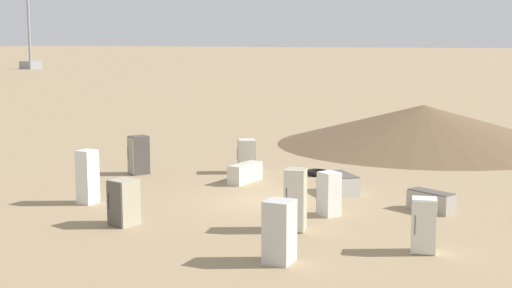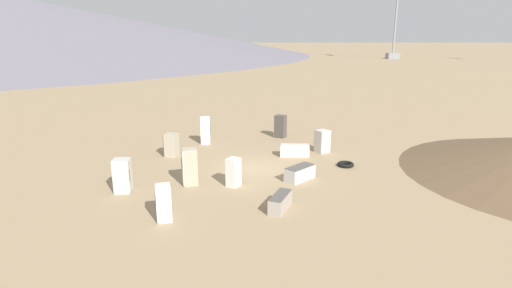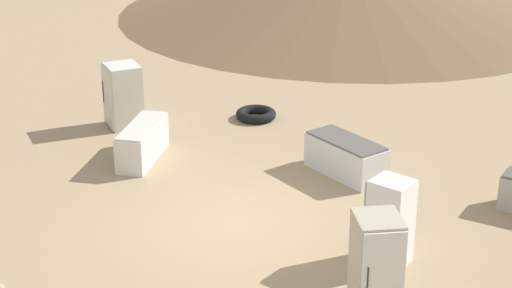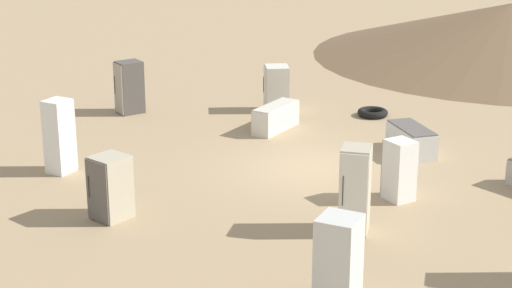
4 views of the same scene
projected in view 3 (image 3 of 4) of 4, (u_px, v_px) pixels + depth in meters
ground_plane at (237, 223)px, 15.40m from camera, size 1000.00×1000.00×0.00m
discarded_fridge_1 at (389, 221)px, 13.85m from camera, size 0.85×0.81×1.46m
discarded_fridge_5 at (123, 96)px, 19.68m from camera, size 1.06×1.07×1.47m
discarded_fridge_6 at (346, 157)px, 17.25m from camera, size 1.77×1.75×0.75m
discarded_fridge_9 at (142, 142)px, 17.96m from camera, size 0.67×1.85×0.77m
discarded_fridge_10 at (375, 280)px, 11.75m from camera, size 0.78×0.88×1.90m
scrap_tire at (256, 114)px, 20.35m from camera, size 0.96×0.96×0.22m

